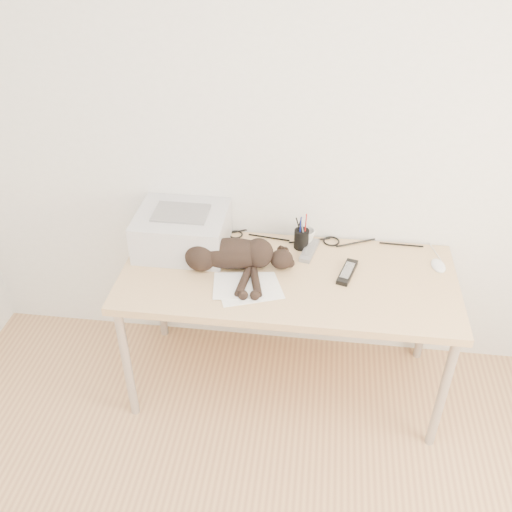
# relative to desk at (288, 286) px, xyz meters

# --- Properties ---
(wall_back) EXTENTS (3.50, 0.00, 3.50)m
(wall_back) POSITION_rel_desk_xyz_m (0.00, 0.27, 0.69)
(wall_back) COLOR white
(wall_back) RESTS_ON floor
(desk) EXTENTS (1.60, 0.70, 0.74)m
(desk) POSITION_rel_desk_xyz_m (0.00, 0.00, 0.00)
(desk) COLOR tan
(desk) RESTS_ON floor
(printer) EXTENTS (0.44, 0.38, 0.21)m
(printer) POSITION_rel_desk_xyz_m (-0.55, 0.08, 0.23)
(printer) COLOR silver
(printer) RESTS_ON desk
(papers) EXTENTS (0.35, 0.29, 0.01)m
(papers) POSITION_rel_desk_xyz_m (-0.18, -0.21, 0.14)
(papers) COLOR white
(papers) RESTS_ON desk
(cat) EXTENTS (0.71, 0.33, 0.16)m
(cat) POSITION_rel_desk_xyz_m (-0.29, -0.06, 0.20)
(cat) COLOR black
(cat) RESTS_ON desk
(mug) EXTENTS (0.13, 0.13, 0.08)m
(mug) POSITION_rel_desk_xyz_m (0.07, 0.19, 0.17)
(mug) COLOR silver
(mug) RESTS_ON desk
(pen_cup) EXTENTS (0.07, 0.07, 0.19)m
(pen_cup) POSITION_rel_desk_xyz_m (0.05, 0.16, 0.19)
(pen_cup) COLOR black
(pen_cup) RESTS_ON desk
(remote_grey) EXTENTS (0.10, 0.20, 0.02)m
(remote_grey) POSITION_rel_desk_xyz_m (0.09, 0.12, 0.14)
(remote_grey) COLOR slate
(remote_grey) RESTS_ON desk
(remote_black) EXTENTS (0.11, 0.21, 0.02)m
(remote_black) POSITION_rel_desk_xyz_m (0.28, -0.04, 0.14)
(remote_black) COLOR black
(remote_black) RESTS_ON desk
(mouse) EXTENTS (0.08, 0.12, 0.04)m
(mouse) POSITION_rel_desk_xyz_m (0.72, 0.07, 0.15)
(mouse) COLOR white
(mouse) RESTS_ON desk
(cable_tangle) EXTENTS (1.36, 0.09, 0.01)m
(cable_tangle) POSITION_rel_desk_xyz_m (0.00, 0.22, 0.14)
(cable_tangle) COLOR black
(cable_tangle) RESTS_ON desk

